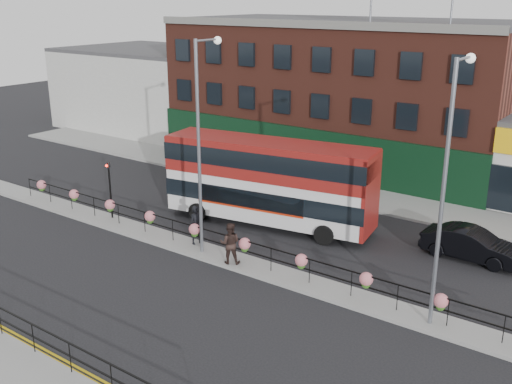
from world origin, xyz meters
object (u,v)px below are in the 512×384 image
Objects in this scene: lamp_column_east at (447,173)px; pedestrian_b at (230,243)px; car at (471,244)px; pedestrian_a at (197,225)px; lamp_column_west at (202,130)px; double_decker_bus at (269,174)px.

pedestrian_b is at bearing -177.03° from lamp_column_east.
pedestrian_b reaches higher than car.
pedestrian_b is (2.74, -0.83, 0.00)m from pedestrian_a.
lamp_column_west is at bearing -90.95° from pedestrian_a.
lamp_column_west is at bearing -179.94° from lamp_column_east.
lamp_column_east reaches higher than double_decker_bus.
pedestrian_b is at bearing -84.94° from pedestrian_a.
car is 13.73m from lamp_column_west.
pedestrian_a is 1.00× the size of pedestrian_b.
pedestrian_b is at bearing -73.96° from double_decker_bus.
lamp_column_east is (9.42, 0.49, 4.87)m from pedestrian_b.
lamp_column_east reaches higher than pedestrian_b.
car is (10.33, 1.86, -2.09)m from double_decker_bus.
pedestrian_b is at bearing 130.82° from car.
double_decker_bus reaches higher than pedestrian_a.
lamp_column_east is (12.17, -0.34, 4.87)m from pedestrian_a.
lamp_column_east is (10.98, -4.91, 3.16)m from double_decker_bus.
pedestrian_a is (-11.52, -6.43, 0.38)m from car.
lamp_column_west reaches higher than lamp_column_east.
pedestrian_a is at bearing -104.58° from double_decker_bus.
car is 13.20m from pedestrian_a.
lamp_column_west reaches higher than pedestrian_a.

